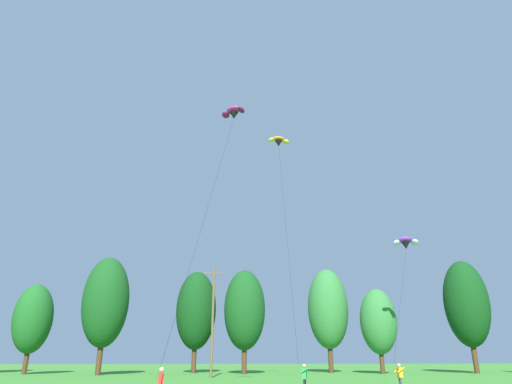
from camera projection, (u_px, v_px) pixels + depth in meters
treeline_tree_c at (33, 319)px, 55.85m from camera, size 4.69×4.69×10.70m
treeline_tree_d at (106, 302)px, 54.16m from camera, size 5.48×5.48×13.64m
treeline_tree_e at (196, 310)px, 60.11m from camera, size 5.31×5.31×12.99m
treeline_tree_f at (245, 310)px, 56.77m from camera, size 5.20×5.20×12.58m
treeline_tree_g at (328, 308)px, 61.07m from camera, size 5.44×5.44×13.48m
treeline_tree_h at (378, 321)px, 57.20m from camera, size 4.59×4.59×10.33m
treeline_tree_i at (466, 303)px, 59.15m from camera, size 5.64×5.64×14.24m
utility_pole at (213, 318)px, 47.61m from camera, size 2.20×0.26×11.26m
kite_flyer_near at (161, 384)px, 20.10m from camera, size 0.29×0.59×1.69m
kite_flyer_mid at (305, 376)px, 26.96m from camera, size 0.69×0.71×1.69m
kite_flyer_far at (400, 375)px, 28.64m from camera, size 0.57×0.60×1.69m
parafoil_kite_high_magenta at (233, 113)px, 34.37m from camera, size 4.25×9.05×19.06m
parafoil_kite_mid_orange at (279, 141)px, 48.09m from camera, size 2.45×14.67×22.79m
parafoil_kite_far_purple at (406, 243)px, 50.59m from camera, size 10.64×18.84×13.28m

